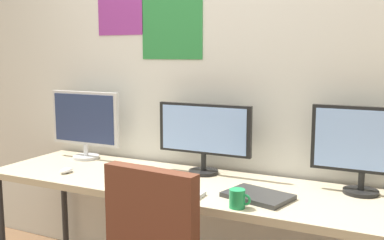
% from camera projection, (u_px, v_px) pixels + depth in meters
% --- Properties ---
extents(wall_back, '(4.88, 0.11, 2.60)m').
position_uv_depth(wall_back, '(218.00, 79.00, 2.82)').
color(wall_back, silver).
rests_on(wall_back, ground_plane).
extents(desk, '(2.48, 0.68, 0.74)m').
position_uv_depth(desk, '(188.00, 190.00, 2.54)').
color(desk, tan).
rests_on(desk, ground_plane).
extents(monitor_left, '(0.54, 0.18, 0.47)m').
position_uv_depth(monitor_left, '(85.00, 122.00, 3.07)').
color(monitor_left, silver).
rests_on(monitor_left, desk).
extents(monitor_center, '(0.59, 0.18, 0.42)m').
position_uv_depth(monitor_center, '(204.00, 133.00, 2.68)').
color(monitor_center, black).
rests_on(monitor_center, desk).
extents(monitor_right, '(0.52, 0.18, 0.46)m').
position_uv_depth(monitor_right, '(363.00, 145.00, 2.29)').
color(monitor_right, black).
rests_on(monitor_right, desk).
extents(keyboard_main, '(0.37, 0.13, 0.02)m').
position_uv_depth(keyboard_main, '(168.00, 192.00, 2.33)').
color(keyboard_main, silver).
rests_on(keyboard_main, desk).
extents(computer_mouse, '(0.06, 0.10, 0.03)m').
position_uv_depth(computer_mouse, '(66.00, 170.00, 2.73)').
color(computer_mouse, silver).
rests_on(computer_mouse, desk).
extents(laptop_closed, '(0.37, 0.29, 0.02)m').
position_uv_depth(laptop_closed, '(258.00, 196.00, 2.25)').
color(laptop_closed, '#2D2D2D').
rests_on(laptop_closed, desk).
extents(coffee_mug, '(0.11, 0.08, 0.09)m').
position_uv_depth(coffee_mug, '(238.00, 199.00, 2.10)').
color(coffee_mug, '#1E8C4C').
rests_on(coffee_mug, desk).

